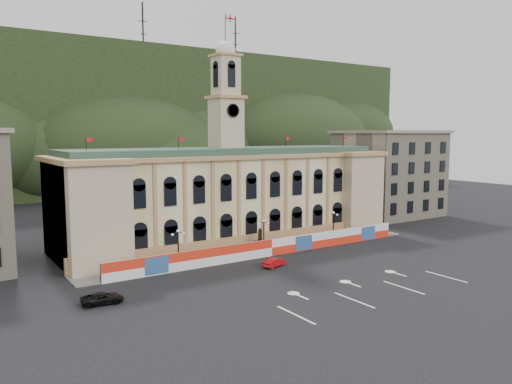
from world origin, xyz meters
TOP-DOWN VIEW (x-y plane):
  - ground at (0.00, 0.00)m, footprint 260.00×260.00m
  - lane_markings at (0.00, -5.00)m, footprint 26.00×10.00m
  - hill_ridge at (0.03, 121.99)m, footprint 230.00×80.00m
  - city_hall at (0.00, 27.63)m, footprint 56.20×17.60m
  - side_building_right at (43.00, 30.93)m, footprint 21.00×17.00m
  - hoarding_fence at (0.06, 15.07)m, footprint 50.00×0.44m
  - pavement at (0.00, 17.75)m, footprint 56.00×5.50m
  - statue at (0.00, 18.00)m, footprint 1.40×1.40m
  - lamp_left at (-14.00, 17.00)m, footprint 1.96×0.44m
  - lamp_center at (0.00, 17.00)m, footprint 1.96×0.44m
  - lamp_right at (14.00, 17.00)m, footprint 1.96×0.44m
  - red_sedan at (-3.17, 9.89)m, footprint 3.60×4.62m
  - black_suv at (-27.00, 7.94)m, footprint 3.02×4.85m

SIDE VIEW (x-z plane):
  - ground at x=0.00m, z-range 0.00..0.00m
  - lane_markings at x=0.00m, z-range -0.01..0.01m
  - pavement at x=0.00m, z-range 0.00..0.16m
  - black_suv at x=-27.00m, z-range 0.00..1.22m
  - red_sedan at x=-3.17m, z-range 0.00..1.26m
  - statue at x=0.00m, z-range -0.67..3.05m
  - hoarding_fence at x=0.06m, z-range 0.00..2.50m
  - lamp_left at x=-14.00m, z-range 0.50..5.65m
  - lamp_center at x=0.00m, z-range 0.50..5.65m
  - lamp_right at x=14.00m, z-range 0.50..5.65m
  - city_hall at x=0.00m, z-range -10.70..26.40m
  - side_building_right at x=43.00m, z-range 0.03..18.63m
  - hill_ridge at x=0.03m, z-range -12.52..51.48m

